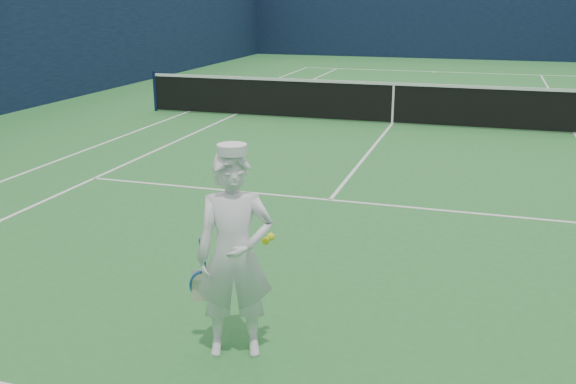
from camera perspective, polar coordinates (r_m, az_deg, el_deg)
name	(u,v)px	position (r m, az deg, el deg)	size (l,w,h in m)	color
ground	(392,124)	(15.86, 9.23, 5.99)	(80.00, 80.00, 0.00)	#2C7432
court_markings	(392,124)	(15.86, 9.23, 6.01)	(11.03, 23.83, 0.01)	white
windscreen_fence	(396,40)	(15.61, 9.59, 13.22)	(20.12, 36.12, 4.00)	#0D1933
tennis_net	(393,101)	(15.77, 9.33, 7.97)	(12.88, 0.09, 1.07)	#141E4C
tennis_player	(235,255)	(5.37, -4.78, -5.62)	(0.87, 0.63, 1.84)	white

